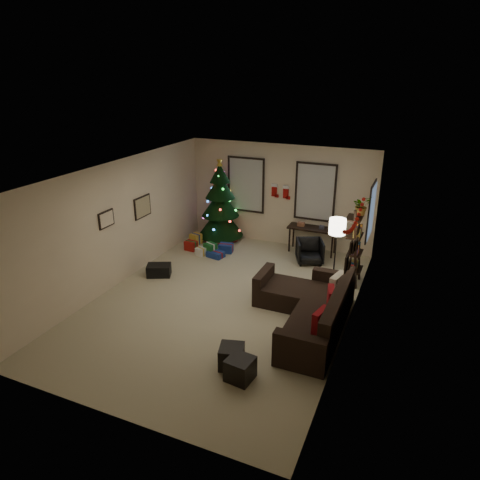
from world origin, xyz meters
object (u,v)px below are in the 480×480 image
object	(u,v)px
desk_chair	(310,251)
bookshelf	(356,248)
sofa	(311,310)
desk	(313,230)
christmas_tree	(220,206)

from	to	relation	value
desk_chair	bookshelf	bearing A→B (deg)	-54.39
sofa	bookshelf	bearing A→B (deg)	77.00
desk_chair	bookshelf	world-z (taller)	bookshelf
desk_chair	bookshelf	xyz separation A→B (m)	(1.18, -0.71, 0.56)
desk	sofa	bearing A→B (deg)	-75.87
christmas_tree	desk	size ratio (longest dim) A/B	1.84
christmas_tree	desk_chair	bearing A→B (deg)	-12.40
christmas_tree	desk	xyz separation A→B (m)	(2.59, 0.06, -0.36)
desk_chair	bookshelf	distance (m)	1.49
desk	bookshelf	bearing A→B (deg)	-46.55
christmas_tree	desk	world-z (taller)	christmas_tree
bookshelf	desk_chair	bearing A→B (deg)	148.86
desk	christmas_tree	bearing A→B (deg)	-178.78
desk_chair	christmas_tree	bearing A→B (deg)	144.35
sofa	desk	xyz separation A→B (m)	(-0.84, 3.33, 0.32)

